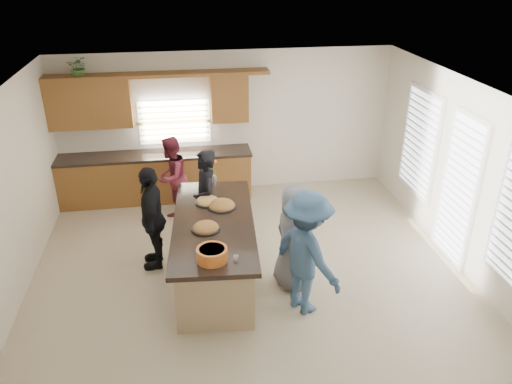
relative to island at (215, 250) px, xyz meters
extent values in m
plane|color=tan|center=(0.51, 0.10, -0.45)|extent=(6.50, 6.50, 0.00)
cube|color=silver|center=(0.51, 3.10, 0.95)|extent=(6.50, 0.02, 2.80)
cube|color=silver|center=(0.51, -2.90, 0.95)|extent=(6.50, 0.02, 2.80)
cube|color=silver|center=(-2.74, 0.10, 0.95)|extent=(0.02, 6.00, 2.80)
cube|color=silver|center=(3.76, 0.10, 0.95)|extent=(0.02, 6.00, 2.80)
cube|color=white|center=(0.51, 0.10, 2.35)|extent=(6.50, 6.00, 0.02)
cube|color=brown|center=(-0.91, 2.79, 0.00)|extent=(3.65, 0.62, 0.90)
cube|color=black|center=(-0.91, 2.79, 0.47)|extent=(3.70, 0.65, 0.05)
cube|color=brown|center=(-1.99, 2.92, 1.50)|extent=(1.50, 0.36, 0.90)
cube|color=brown|center=(0.56, 2.92, 1.50)|extent=(0.70, 0.36, 0.90)
cube|color=brown|center=(-0.71, 2.92, 1.98)|extent=(4.05, 0.40, 0.06)
cube|color=brown|center=(-0.49, 3.06, 1.02)|extent=(1.35, 0.08, 0.85)
cube|color=white|center=(3.73, 1.40, 0.97)|extent=(0.06, 1.10, 1.75)
cube|color=white|center=(3.73, 0.00, 0.72)|extent=(0.06, 0.85, 2.25)
cube|color=tan|center=(0.00, 0.00, -0.01)|extent=(1.18, 2.57, 0.88)
cube|color=black|center=(0.00, 0.00, 0.46)|extent=(1.35, 2.78, 0.07)
cube|color=black|center=(0.00, 0.00, -0.41)|extent=(1.10, 2.48, 0.08)
cylinder|color=black|center=(-0.12, -0.23, 0.51)|extent=(0.41, 0.41, 0.02)
ellipsoid|color=#A37433|center=(-0.12, -0.23, 0.53)|extent=(0.37, 0.37, 0.17)
cylinder|color=black|center=(0.16, 0.40, 0.51)|extent=(0.44, 0.44, 0.02)
ellipsoid|color=#A37433|center=(0.16, 0.40, 0.53)|extent=(0.40, 0.40, 0.18)
cylinder|color=black|center=(-0.05, 0.58, 0.51)|extent=(0.39, 0.39, 0.02)
ellipsoid|color=tan|center=(-0.05, 0.58, 0.53)|extent=(0.35, 0.35, 0.16)
cylinder|color=orange|center=(-0.09, -1.00, 0.58)|extent=(0.39, 0.39, 0.17)
cylinder|color=beige|center=(-0.09, -1.00, 0.65)|extent=(0.32, 0.32, 0.04)
cylinder|color=white|center=(0.19, -1.09, 0.54)|extent=(0.08, 0.08, 0.09)
cylinder|color=#C390D2|center=(-0.06, 0.96, 0.52)|extent=(0.19, 0.19, 0.05)
cylinder|color=silver|center=(0.10, 1.23, 0.58)|extent=(0.11, 0.11, 0.16)
imported|color=#487E32|center=(-2.08, 2.92, 2.15)|extent=(0.37, 0.33, 0.40)
imported|color=black|center=(-0.06, 0.88, 0.39)|extent=(0.47, 0.66, 1.69)
imported|color=maroon|center=(-0.60, 2.13, 0.29)|extent=(0.83, 0.90, 1.49)
imported|color=black|center=(-0.89, 0.47, 0.37)|extent=(0.41, 0.97, 1.65)
imported|color=#345172|center=(1.15, -0.93, 0.43)|extent=(1.12, 1.31, 1.76)
imported|color=slate|center=(1.10, -0.40, 0.35)|extent=(0.80, 0.93, 1.60)
camera|label=1|loc=(-0.36, -6.27, 4.00)|focal=35.00mm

